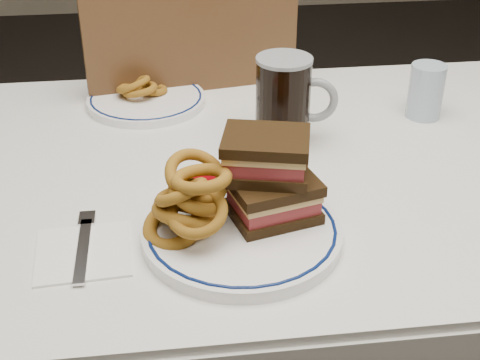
{
  "coord_description": "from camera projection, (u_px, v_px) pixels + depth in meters",
  "views": [
    {
      "loc": [
        -0.15,
        -1.01,
        1.32
      ],
      "look_at": [
        -0.05,
        -0.18,
        0.83
      ],
      "focal_mm": 50.0,
      "sensor_mm": 36.0,
      "label": 1
    }
  ],
  "objects": [
    {
      "name": "main_plate",
      "position": [
        242.0,
        232.0,
        0.97
      ],
      "size": [
        0.29,
        0.29,
        0.02
      ],
      "color": "white",
      "rests_on": "dining_table"
    },
    {
      "name": "napkin_fork",
      "position": [
        83.0,
        251.0,
        0.95
      ],
      "size": [
        0.14,
        0.18,
        0.01
      ],
      "color": "white",
      "rests_on": "dining_table"
    },
    {
      "name": "onion_rings_far",
      "position": [
        141.0,
        88.0,
        1.38
      ],
      "size": [
        0.11,
        0.09,
        0.06
      ],
      "color": "brown",
      "rests_on": "far_plate"
    },
    {
      "name": "far_plate",
      "position": [
        146.0,
        99.0,
        1.39
      ],
      "size": [
        0.24,
        0.24,
        0.02
      ],
      "color": "white",
      "rests_on": "dining_table"
    },
    {
      "name": "chair_far",
      "position": [
        186.0,
        149.0,
        1.67
      ],
      "size": [
        0.52,
        0.52,
        0.98
      ],
      "color": "#492F17",
      "rests_on": "floor"
    },
    {
      "name": "beer_mug",
      "position": [
        285.0,
        101.0,
        1.2
      ],
      "size": [
        0.15,
        0.1,
        0.17
      ],
      "color": "black",
      "rests_on": "dining_table"
    },
    {
      "name": "dining_table",
      "position": [
        255.0,
        213.0,
        1.23
      ],
      "size": [
        1.27,
        0.87,
        0.75
      ],
      "color": "white",
      "rests_on": "floor"
    },
    {
      "name": "ketchup_ramekin",
      "position": [
        202.0,
        188.0,
        1.03
      ],
      "size": [
        0.06,
        0.06,
        0.04
      ],
      "color": "white",
      "rests_on": "main_plate"
    },
    {
      "name": "reuben_sandwich",
      "position": [
        270.0,
        177.0,
        0.97
      ],
      "size": [
        0.15,
        0.14,
        0.13
      ],
      "color": "black",
      "rests_on": "main_plate"
    },
    {
      "name": "water_glass",
      "position": [
        426.0,
        91.0,
        1.31
      ],
      "size": [
        0.07,
        0.07,
        0.11
      ],
      "primitive_type": "cylinder",
      "color": "#A4BCD4",
      "rests_on": "dining_table"
    },
    {
      "name": "onion_rings_main",
      "position": [
        189.0,
        203.0,
        0.94
      ],
      "size": [
        0.14,
        0.14,
        0.15
      ],
      "color": "brown",
      "rests_on": "main_plate"
    }
  ]
}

